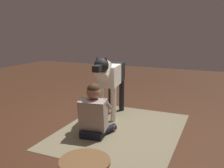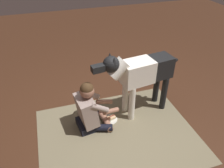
# 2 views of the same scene
# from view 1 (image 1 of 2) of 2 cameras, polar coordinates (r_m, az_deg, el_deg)

# --- Properties ---
(ground_plane) EXTENTS (13.12, 13.12, 0.00)m
(ground_plane) POSITION_cam_1_polar(r_m,az_deg,el_deg) (4.35, -0.96, -9.31)
(ground_plane) COLOR #432617
(area_rug) EXTENTS (2.32, 1.83, 0.01)m
(area_rug) POSITION_cam_1_polar(r_m,az_deg,el_deg) (4.17, 2.04, -10.23)
(area_rug) COLOR #776D52
(area_rug) RESTS_ON ground
(person_sitting_on_floor) EXTENTS (0.66, 0.57, 0.82)m
(person_sitting_on_floor) POSITION_cam_1_polar(r_m,az_deg,el_deg) (3.88, -3.96, -6.77)
(person_sitting_on_floor) COLOR black
(person_sitting_on_floor) RESTS_ON ground
(large_dog) EXTENTS (1.48, 0.42, 1.17)m
(large_dog) POSITION_cam_1_polar(r_m,az_deg,el_deg) (4.55, -0.43, 1.60)
(large_dog) COLOR white
(large_dog) RESTS_ON ground
(hot_dog_on_plate) EXTENTS (0.25, 0.25, 0.06)m
(hot_dog_on_plate) POSITION_cam_1_polar(r_m,az_deg,el_deg) (4.27, -2.41, -9.35)
(hot_dog_on_plate) COLOR silver
(hot_dog_on_plate) RESTS_ON ground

